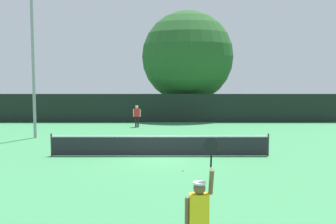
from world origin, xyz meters
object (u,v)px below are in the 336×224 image
at_px(player_serving, 201,211).
at_px(light_pole, 34,47).
at_px(parked_car_near, 232,107).
at_px(large_tree, 189,57).
at_px(tennis_ball, 185,170).
at_px(player_receiving, 138,114).

distance_m(player_serving, light_pole, 19.60).
relative_size(player_serving, parked_car_near, 0.59).
bearing_deg(large_tree, tennis_ball, -93.14).
relative_size(player_serving, tennis_ball, 38.02).
bearing_deg(player_receiving, player_serving, 97.50).
xyz_separation_m(player_receiving, light_pole, (-5.84, -5.20, 4.53)).
xyz_separation_m(player_serving, light_pole, (-8.76, 16.99, 4.34)).
height_order(light_pole, large_tree, light_pole).
bearing_deg(player_serving, light_pole, 117.28).
height_order(player_serving, tennis_ball, player_serving).
bearing_deg(player_receiving, parked_car_near, -131.00).
bearing_deg(tennis_ball, large_tree, 86.86).
bearing_deg(large_tree, player_receiving, -120.32).
bearing_deg(tennis_ball, player_serving, -89.86).
distance_m(player_receiving, tennis_ball, 14.33).
relative_size(large_tree, parked_car_near, 2.18).
xyz_separation_m(light_pole, parked_car_near, (14.17, 14.78, -4.72)).
height_order(tennis_ball, light_pole, light_pole).
xyz_separation_m(tennis_ball, light_pole, (-8.74, 8.81, 5.46)).
height_order(player_serving, large_tree, large_tree).
bearing_deg(light_pole, large_tree, 50.78).
bearing_deg(large_tree, light_pole, -129.22).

